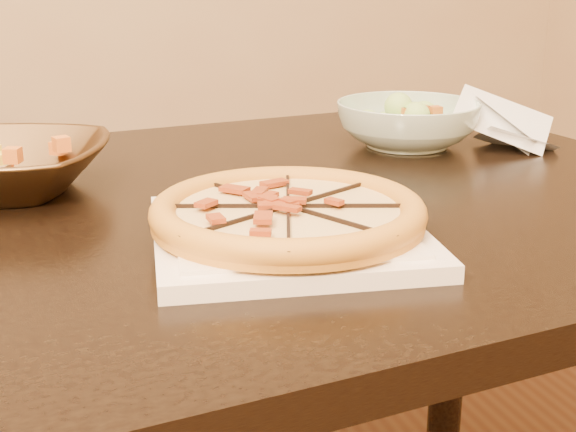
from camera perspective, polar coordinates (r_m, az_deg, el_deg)
name	(u,v)px	position (r m, az deg, el deg)	size (l,w,h in m)	color
dining_table	(175,281)	(1.01, -8.06, -4.61)	(1.51, 1.06, 0.75)	black
plate	(288,234)	(0.83, 0.00, -1.28)	(0.31, 0.31, 0.02)	white
pizza	(288,212)	(0.82, 0.00, 0.26)	(0.28, 0.28, 0.03)	gold
bronze_bowl	(1,168)	(1.07, -19.73, 3.25)	(0.26, 0.26, 0.06)	#52391F
salad_bowl	(408,124)	(1.28, 8.50, 6.47)	(0.22, 0.22, 0.07)	silver
salad	(409,91)	(1.27, 8.57, 8.79)	(0.08, 0.12, 0.04)	#C0EA79
cling_film	(512,132)	(1.31, 15.64, 5.79)	(0.15, 0.12, 0.05)	white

